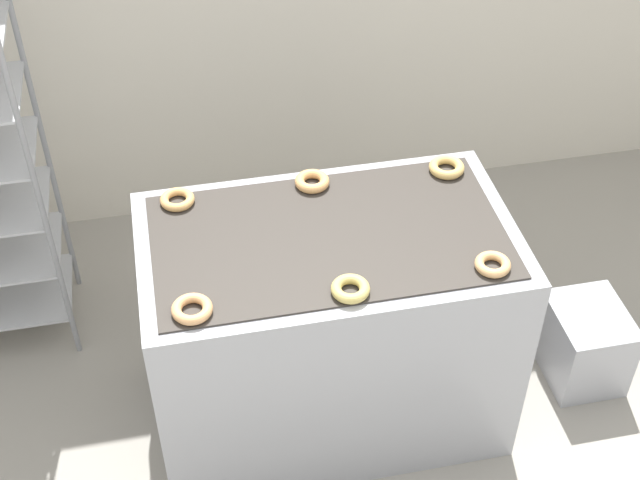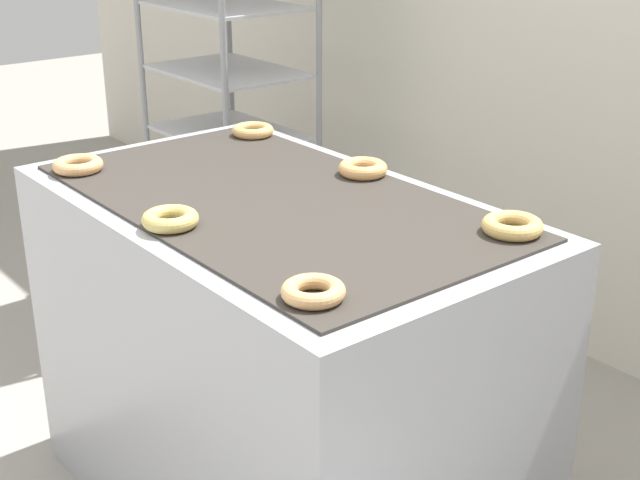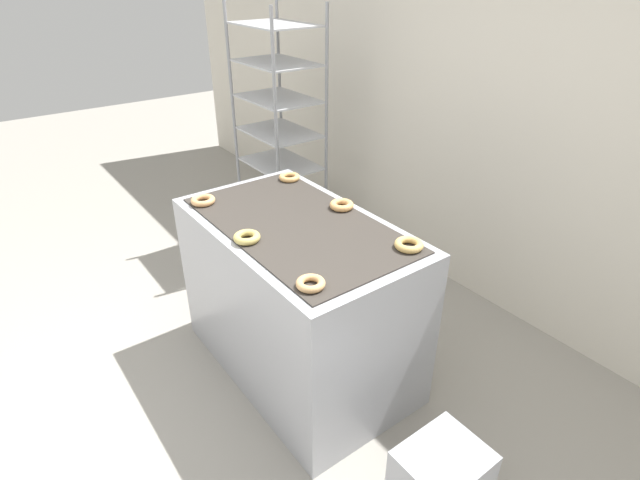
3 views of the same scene
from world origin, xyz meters
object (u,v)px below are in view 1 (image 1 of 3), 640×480
at_px(fryer_machine, 328,328).
at_px(donut_near_center, 350,289).
at_px(glaze_bin, 584,343).
at_px(donut_far_right, 447,167).
at_px(donut_far_left, 177,200).
at_px(donut_far_center, 311,181).
at_px(donut_near_right, 493,264).
at_px(donut_near_left, 192,309).

distance_m(fryer_machine, donut_near_center, 0.58).
distance_m(glaze_bin, donut_near_center, 1.39).
height_order(glaze_bin, donut_far_right, donut_far_right).
bearing_deg(donut_near_center, donut_far_left, 131.37).
height_order(fryer_machine, donut_far_left, donut_far_left).
relative_size(fryer_machine, donut_near_center, 10.42).
relative_size(donut_far_center, donut_far_right, 0.96).
bearing_deg(donut_far_right, donut_far_left, 179.18).
bearing_deg(donut_far_center, donut_far_right, -2.00).
relative_size(fryer_machine, donut_far_left, 10.61).
bearing_deg(donut_near_right, donut_near_center, -177.90).
height_order(fryer_machine, donut_near_right, donut_near_right).
xyz_separation_m(donut_near_center, donut_far_left, (-0.52, 0.59, -0.00)).
bearing_deg(donut_far_right, donut_near_right, -91.52).
xyz_separation_m(donut_near_right, donut_far_left, (-1.02, 0.57, -0.00)).
xyz_separation_m(glaze_bin, donut_near_right, (-0.61, -0.24, 0.80)).
height_order(donut_near_left, donut_far_left, donut_near_left).
bearing_deg(donut_far_left, donut_near_left, -90.13).
xyz_separation_m(donut_near_center, donut_far_right, (0.51, 0.57, -0.00)).
bearing_deg(donut_near_center, donut_near_right, 2.10).
bearing_deg(fryer_machine, donut_near_center, -88.13).
bearing_deg(donut_near_right, glaze_bin, 21.44).
relative_size(donut_near_left, donut_far_left, 1.05).
xyz_separation_m(fryer_machine, donut_near_right, (0.51, -0.28, 0.50)).
bearing_deg(donut_far_left, donut_far_right, -0.82).
bearing_deg(donut_near_right, donut_far_right, 88.48).
relative_size(donut_near_center, donut_far_left, 1.02).
height_order(donut_near_left, donut_near_center, donut_near_center).
bearing_deg(donut_far_right, glaze_bin, -28.11).
height_order(donut_near_center, donut_far_left, donut_near_center).
xyz_separation_m(fryer_machine, donut_near_center, (0.01, -0.29, 0.50)).
distance_m(donut_near_right, donut_far_left, 1.17).
relative_size(donut_near_left, donut_near_right, 1.09).
bearing_deg(donut_far_left, donut_near_center, -48.63).
distance_m(donut_near_left, donut_far_right, 1.18).
bearing_deg(donut_far_center, donut_near_left, -131.20).
distance_m(donut_near_center, donut_far_left, 0.78).
height_order(donut_near_center, donut_near_right, donut_near_center).
relative_size(fryer_machine, donut_near_right, 10.98).
xyz_separation_m(donut_near_left, donut_far_center, (0.51, 0.58, 0.00)).
xyz_separation_m(donut_far_left, donut_far_right, (1.03, -0.01, 0.00)).
bearing_deg(donut_far_right, fryer_machine, -152.02).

